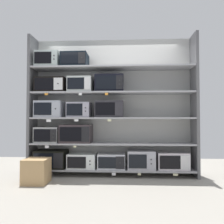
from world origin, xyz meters
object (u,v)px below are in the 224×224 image
at_px(microwave_5, 48,135).
at_px(microwave_14, 75,61).
at_px(microwave_2, 112,161).
at_px(microwave_4, 172,161).
at_px(microwave_3, 141,159).
at_px(microwave_13, 49,60).
at_px(microwave_6, 76,134).
at_px(microwave_7, 50,109).
at_px(microwave_12, 109,84).
at_px(microwave_9, 109,109).
at_px(microwave_11, 81,85).
at_px(microwave_1, 82,161).
at_px(shipping_carton, 36,171).
at_px(microwave_8, 79,110).
at_px(microwave_10, 51,85).
at_px(microwave_0, 51,159).

height_order(microwave_5, microwave_14, microwave_14).
bearing_deg(microwave_2, microwave_4, -0.00).
distance_m(microwave_3, microwave_14, 2.22).
bearing_deg(microwave_13, microwave_6, -0.01).
bearing_deg(microwave_5, microwave_7, 0.50).
bearing_deg(microwave_12, microwave_9, 32.45).
xyz_separation_m(microwave_2, microwave_11, (-0.59, -0.00, 1.42)).
bearing_deg(microwave_1, microwave_5, -179.99).
relative_size(microwave_11, shipping_carton, 1.12).
xyz_separation_m(microwave_1, microwave_5, (-0.65, -0.00, 0.48)).
distance_m(microwave_6, microwave_8, 0.45).
xyz_separation_m(microwave_6, microwave_8, (0.05, -0.00, 0.44)).
bearing_deg(microwave_11, microwave_2, 0.01).
bearing_deg(microwave_12, microwave_8, 179.98).
distance_m(microwave_8, microwave_9, 0.57).
xyz_separation_m(microwave_5, microwave_7, (0.03, 0.00, 0.48)).
xyz_separation_m(microwave_10, microwave_12, (1.10, -0.00, 0.02)).
distance_m(microwave_0, microwave_12, 1.78).
xyz_separation_m(microwave_2, microwave_14, (-0.69, -0.00, 1.87)).
bearing_deg(microwave_5, microwave_11, 0.02).
distance_m(microwave_2, microwave_8, 1.12).
height_order(microwave_1, microwave_13, microwave_13).
bearing_deg(microwave_7, microwave_10, -0.51).
distance_m(microwave_1, microwave_6, 0.52).
distance_m(microwave_2, microwave_6, 0.83).
bearing_deg(microwave_5, microwave_3, 0.01).
bearing_deg(shipping_carton, microwave_4, 14.58).
bearing_deg(microwave_1, microwave_6, 180.00).
distance_m(microwave_0, microwave_2, 1.14).
height_order(microwave_7, microwave_11, microwave_11).
xyz_separation_m(microwave_7, microwave_9, (1.13, -0.00, -0.00)).
relative_size(microwave_3, microwave_10, 0.90).
distance_m(microwave_3, microwave_12, 1.52).
bearing_deg(microwave_13, microwave_3, 0.00).
xyz_separation_m(microwave_3, microwave_13, (-1.74, -0.00, 1.86)).
relative_size(microwave_7, microwave_13, 1.13).
bearing_deg(shipping_carton, microwave_2, 26.70).
height_order(microwave_10, microwave_12, microwave_12).
relative_size(microwave_1, microwave_5, 1.16).
height_order(microwave_1, microwave_8, microwave_8).
bearing_deg(microwave_1, microwave_4, 0.00).
distance_m(microwave_7, microwave_8, 0.56).
height_order(microwave_2, shipping_carton, microwave_2).
xyz_separation_m(microwave_0, microwave_13, (-0.06, 0.00, 1.86)).
xyz_separation_m(microwave_2, microwave_3, (0.54, 0.00, 0.03)).
xyz_separation_m(microwave_0, microwave_4, (2.25, 0.00, -0.01)).
bearing_deg(microwave_13, microwave_5, -22.38).
relative_size(microwave_1, microwave_8, 1.21).
distance_m(microwave_2, microwave_3, 0.54).
xyz_separation_m(microwave_3, microwave_6, (-1.20, -0.00, 0.47)).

